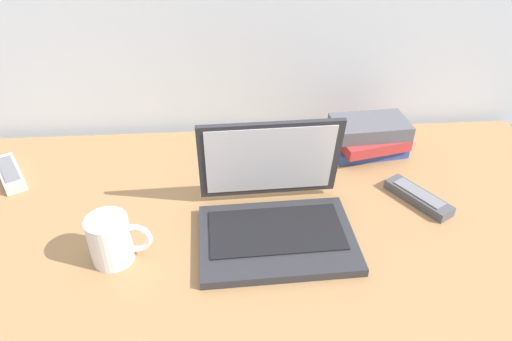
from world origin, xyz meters
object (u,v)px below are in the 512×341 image
(laptop, at_px, (274,211))
(book_stack, at_px, (368,136))
(remote_control_near, at_px, (418,197))
(coffee_mug, at_px, (112,239))
(remote_control_far, at_px, (10,173))

(laptop, xyz_separation_m, book_stack, (0.27, 0.28, -0.00))
(laptop, xyz_separation_m, remote_control_near, (0.33, 0.07, -0.03))
(coffee_mug, relative_size, book_stack, 0.59)
(remote_control_near, bearing_deg, coffee_mug, -168.39)
(remote_control_near, distance_m, remote_control_far, 0.97)
(remote_control_near, bearing_deg, book_stack, 105.32)
(remote_control_near, xyz_separation_m, book_stack, (-0.06, 0.22, 0.03))
(remote_control_near, relative_size, remote_control_far, 1.00)
(remote_control_near, height_order, book_stack, book_stack)
(book_stack, bearing_deg, remote_control_near, -74.68)
(remote_control_far, bearing_deg, coffee_mug, -44.28)
(remote_control_far, bearing_deg, remote_control_near, -9.73)
(coffee_mug, relative_size, remote_control_far, 0.74)
(laptop, distance_m, remote_control_near, 0.34)
(laptop, height_order, book_stack, laptop)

